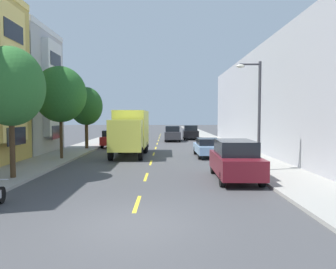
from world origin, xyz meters
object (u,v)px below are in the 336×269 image
object	(u,v)px
delivery_box_truck	(131,130)
parked_suv_burgundy	(235,160)
parked_suv_black	(190,132)
street_tree_second	(60,94)
street_tree_nearest	(11,87)
parked_sedan_navy	(138,129)
moving_charcoal_sedan	(172,133)
parked_sedan_sky	(208,147)
street_lamp	(256,107)
parked_pickup_red	(114,139)
parked_hatchback_white	(135,130)
street_tree_third	(86,106)
parked_pickup_orange	(124,134)

from	to	relation	value
delivery_box_truck	parked_suv_burgundy	size ratio (longest dim) A/B	1.56
parked_suv_black	street_tree_second	bearing A→B (deg)	-117.29
street_tree_nearest	parked_suv_black	world-z (taller)	street_tree_nearest
street_tree_second	delivery_box_truck	size ratio (longest dim) A/B	0.86
parked_sedan_navy	parked_suv_black	bearing A→B (deg)	-62.94
street_tree_nearest	moving_charcoal_sedan	distance (m)	26.24
parked_suv_burgundy	moving_charcoal_sedan	distance (m)	24.70
parked_suv_burgundy	parked_sedan_sky	bearing A→B (deg)	91.12
street_lamp	delivery_box_truck	xyz separation A→B (m)	(-7.73, 8.05, -1.63)
parked_suv_burgundy	street_tree_second	bearing A→B (deg)	147.08
parked_sedan_sky	moving_charcoal_sedan	size ratio (longest dim) A/B	0.94
parked_suv_black	parked_sedan_navy	xyz separation A→B (m)	(-8.57, 16.78, -0.24)
parked_pickup_red	moving_charcoal_sedan	size ratio (longest dim) A/B	1.11
parked_sedan_sky	parked_suv_black	bearing A→B (deg)	89.68
street_tree_nearest	parked_suv_burgundy	world-z (taller)	street_tree_nearest
parked_sedan_sky	moving_charcoal_sedan	xyz separation A→B (m)	(-2.43, 15.72, 0.24)
street_lamp	parked_pickup_red	bearing A→B (deg)	124.01
parked_suv_black	parked_sedan_sky	size ratio (longest dim) A/B	1.07
street_tree_nearest	street_lamp	world-z (taller)	street_tree_nearest
parked_hatchback_white	moving_charcoal_sedan	distance (m)	15.43
street_tree_second	parked_hatchback_white	world-z (taller)	street_tree_second
street_lamp	parked_suv_burgundy	distance (m)	3.57
street_tree_second	parked_sedan_navy	size ratio (longest dim) A/B	1.43
parked_sedan_sky	moving_charcoal_sedan	bearing A→B (deg)	98.79
delivery_box_truck	parked_sedan_navy	bearing A→B (deg)	94.02
street_tree_third	parked_pickup_red	xyz separation A→B (m)	(2.04, 3.01, -3.22)
parked_suv_black	parked_hatchback_white	bearing A→B (deg)	128.12
parked_suv_black	parked_sedan_sky	bearing A→B (deg)	-90.32
parked_sedan_navy	parked_suv_burgundy	bearing A→B (deg)	-79.03
street_lamp	parked_suv_burgundy	bearing A→B (deg)	-129.44
parked_suv_burgundy	parked_pickup_red	xyz separation A→B (m)	(-8.77, 17.11, -0.16)
delivery_box_truck	parked_pickup_orange	world-z (taller)	delivery_box_truck
street_tree_third	parked_suv_black	xyz separation A→B (m)	(10.73, 13.70, -3.06)
parked_hatchback_white	street_tree_nearest	bearing A→B (deg)	-93.15
street_tree_nearest	parked_hatchback_white	xyz separation A→B (m)	(2.14, 38.86, -3.76)
street_tree_third	parked_hatchback_white	world-z (taller)	street_tree_third
parked_pickup_red	parked_sedan_navy	bearing A→B (deg)	89.73
street_lamp	parked_pickup_orange	world-z (taller)	street_lamp
street_tree_third	moving_charcoal_sedan	bearing A→B (deg)	51.91
street_tree_third	parked_hatchback_white	distance (m)	24.96
parked_sedan_navy	moving_charcoal_sedan	size ratio (longest dim) A/B	0.94
parked_suv_black	moving_charcoal_sedan	distance (m)	4.11
parked_hatchback_white	moving_charcoal_sedan	size ratio (longest dim) A/B	0.84
street_tree_nearest	parked_suv_burgundy	size ratio (longest dim) A/B	1.30
street_tree_second	parked_sedan_navy	distance (m)	37.84
parked_suv_black	parked_suv_burgundy	bearing A→B (deg)	-89.86
parked_pickup_red	parked_hatchback_white	world-z (taller)	parked_pickup_red
street_tree_nearest	parked_suv_burgundy	xyz separation A→B (m)	(10.80, 0.11, -3.53)
street_tree_nearest	street_tree_second	xyz separation A→B (m)	(0.00, 7.11, 0.13)
parked_suv_black	parked_pickup_red	bearing A→B (deg)	-129.16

